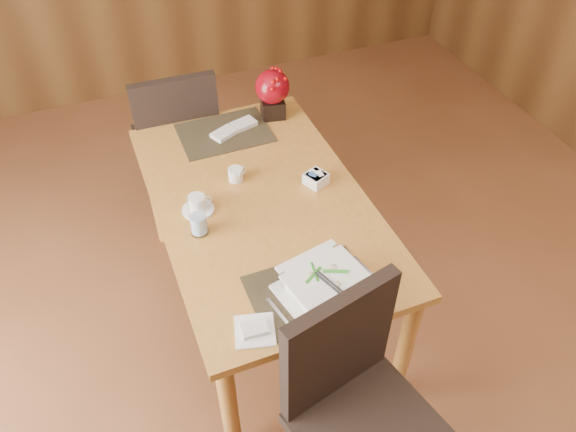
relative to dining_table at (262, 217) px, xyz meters
name	(u,v)px	position (x,y,z in m)	size (l,w,h in m)	color
ground	(310,402)	(0.00, -0.60, -0.65)	(6.00, 6.00, 0.00)	brown
dining_table	(262,217)	(0.00, 0.00, 0.00)	(0.90, 1.50, 0.75)	#B37831
placemat_near	(310,292)	(0.00, -0.55, 0.10)	(0.45, 0.33, 0.01)	black
placemat_far	(225,133)	(0.00, 0.55, 0.10)	(0.45, 0.33, 0.01)	black
soup_setting	(325,287)	(0.04, -0.59, 0.16)	(0.36, 0.36, 0.12)	silver
coffee_cup	(197,205)	(-0.27, 0.04, 0.13)	(0.14, 0.14, 0.08)	silver
water_glass	(198,217)	(-0.30, -0.09, 0.18)	(0.07, 0.07, 0.17)	white
creamer_jug	(235,174)	(-0.06, 0.18, 0.13)	(0.09, 0.09, 0.06)	silver
sugar_caddy	(316,179)	(0.27, 0.02, 0.12)	(0.09, 0.09, 0.05)	silver
berry_decor	(272,91)	(0.28, 0.61, 0.24)	(0.18, 0.18, 0.26)	black
napkins_far	(235,128)	(0.06, 0.55, 0.11)	(0.25, 0.09, 0.02)	silver
bread_plate	(255,331)	(-0.25, -0.64, 0.10)	(0.14, 0.14, 0.01)	silver
near_chair	(357,400)	(0.02, -0.93, -0.08)	(0.57, 0.57, 1.02)	black
far_chair	(178,137)	(-0.19, 0.88, -0.10)	(0.47, 0.48, 0.99)	black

